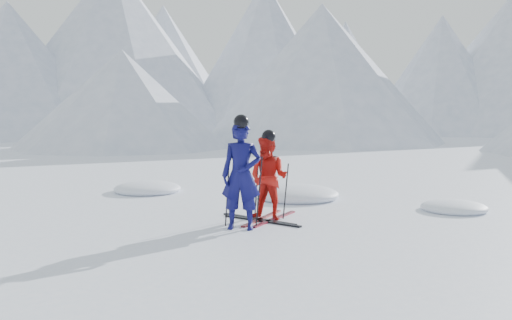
# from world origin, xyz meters

# --- Properties ---
(ground) EXTENTS (160.00, 160.00, 0.00)m
(ground) POSITION_xyz_m (0.00, 0.00, 0.00)
(ground) COLOR white
(ground) RESTS_ON ground
(mountain_range) EXTENTS (106.15, 62.94, 15.53)m
(mountain_range) POSITION_xyz_m (5.71, 35.31, 6.72)
(mountain_range) COLOR #B2BCD1
(mountain_range) RESTS_ON ground
(skier_blue) EXTENTS (0.74, 0.54, 1.87)m
(skier_blue) POSITION_xyz_m (-1.49, -0.65, 0.93)
(skier_blue) COLOR #0C0C4B
(skier_blue) RESTS_ON ground
(skier_red) EXTENTS (0.87, 0.73, 1.58)m
(skier_red) POSITION_xyz_m (-1.24, 0.30, 0.79)
(skier_red) COLOR red
(skier_red) RESTS_ON ground
(pole_blue_left) EXTENTS (0.12, 0.09, 1.24)m
(pole_blue_left) POSITION_xyz_m (-1.79, -0.50, 0.62)
(pole_blue_left) COLOR black
(pole_blue_left) RESTS_ON ground
(pole_blue_right) EXTENTS (0.12, 0.07, 1.24)m
(pole_blue_right) POSITION_xyz_m (-1.24, -0.40, 0.62)
(pole_blue_right) COLOR black
(pole_blue_right) RESTS_ON ground
(pole_red_left) EXTENTS (0.11, 0.09, 1.05)m
(pole_red_left) POSITION_xyz_m (-1.54, 0.55, 0.53)
(pole_red_left) COLOR black
(pole_red_left) RESTS_ON ground
(pole_red_right) EXTENTS (0.11, 0.08, 1.05)m
(pole_red_right) POSITION_xyz_m (-0.94, 0.45, 0.53)
(pole_red_right) COLOR black
(pole_red_right) RESTS_ON ground
(ski_worn_left) EXTENTS (0.35, 1.69, 0.03)m
(ski_worn_left) POSITION_xyz_m (-1.36, 0.30, 0.01)
(ski_worn_left) COLOR black
(ski_worn_left) RESTS_ON ground
(ski_worn_right) EXTENTS (0.47, 1.68, 0.03)m
(ski_worn_right) POSITION_xyz_m (-1.12, 0.30, 0.01)
(ski_worn_right) COLOR black
(ski_worn_right) RESTS_ON ground
(ski_loose_a) EXTENTS (1.59, 0.78, 0.03)m
(ski_loose_a) POSITION_xyz_m (-1.40, 0.20, 0.01)
(ski_loose_a) COLOR black
(ski_loose_a) RESTS_ON ground
(ski_loose_b) EXTENTS (1.61, 0.72, 0.03)m
(ski_loose_b) POSITION_xyz_m (-1.30, 0.05, 0.01)
(ski_loose_b) COLOR black
(ski_loose_b) RESTS_ON ground
(snow_lumps) EXTENTS (8.77, 2.36, 0.43)m
(snow_lumps) POSITION_xyz_m (-1.89, 2.78, 0.00)
(snow_lumps) COLOR white
(snow_lumps) RESTS_ON ground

